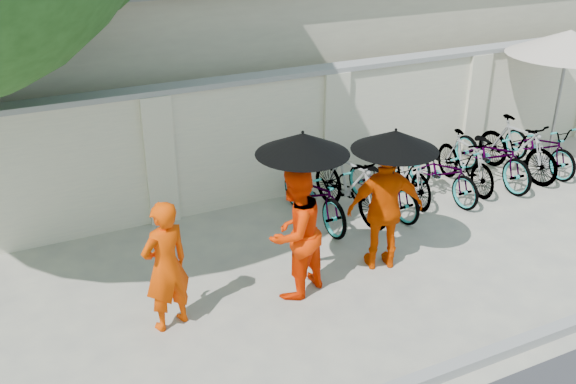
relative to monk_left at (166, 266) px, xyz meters
name	(u,v)px	position (x,y,z in m)	size (l,w,h in m)	color
ground	(315,307)	(1.69, -0.44, -0.80)	(80.00, 80.00, 0.00)	#B4AD95
compound_wall	(277,138)	(2.69, 2.76, 0.20)	(20.00, 0.30, 2.00)	beige
building_behind	(244,49)	(3.69, 6.56, 0.80)	(14.00, 6.00, 3.20)	#B5AF94
monk_left	(166,266)	(0.00, 0.00, 0.00)	(0.58, 0.38, 1.60)	#E33D00
monk_center	(295,233)	(1.62, -0.03, 0.06)	(0.83, 0.65, 1.71)	#FF3100
parasol_center	(303,144)	(1.67, -0.11, 1.24)	(1.10, 1.10, 1.19)	black
monk_right	(385,209)	(2.97, 0.03, 0.06)	(1.01, 0.42, 1.73)	#DE4300
parasol_right	(395,140)	(2.99, -0.05, 1.04)	(1.10, 1.10, 0.99)	black
patio_umbrella	(569,44)	(7.78, 1.69, 1.46)	(2.37, 2.37, 2.50)	gray
bike_0	(314,193)	(2.76, 1.59, -0.32)	(0.63, 1.82, 0.96)	gray
bike_1	(350,184)	(3.35, 1.51, -0.26)	(0.51, 1.80, 1.08)	gray
bike_2	(383,184)	(3.93, 1.46, -0.35)	(0.59, 1.70, 0.89)	gray
bike_3	(406,171)	(4.52, 1.67, -0.31)	(0.46, 1.64, 0.98)	gray
bike_4	(443,172)	(5.10, 1.46, -0.36)	(0.59, 1.69, 0.89)	gray
bike_5	(465,161)	(5.68, 1.59, -0.32)	(0.45, 1.60, 0.96)	gray
bike_6	(492,155)	(6.27, 1.58, -0.30)	(0.66, 1.90, 1.00)	gray
bike_7	(517,148)	(6.85, 1.59, -0.27)	(0.50, 1.76, 1.06)	gray
bike_8	(540,146)	(7.43, 1.61, -0.35)	(0.60, 1.73, 0.91)	gray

